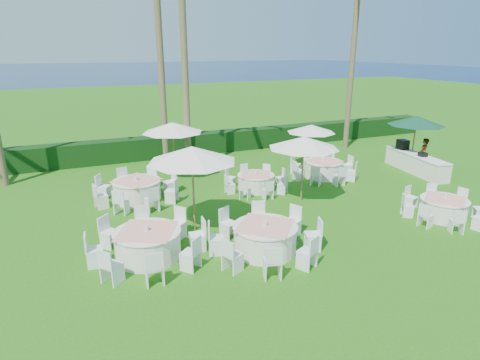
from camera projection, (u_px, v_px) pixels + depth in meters
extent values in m
plane|color=#1E6311|center=(293.00, 240.00, 13.02)|extent=(120.00, 120.00, 0.00)
cube|color=black|center=(189.00, 144.00, 23.32)|extent=(34.00, 1.00, 1.20)
plane|color=#060E42|center=(90.00, 72.00, 102.13)|extent=(260.00, 260.00, 0.00)
cylinder|color=white|center=(148.00, 245.00, 11.81)|extent=(1.90, 1.90, 0.83)
cylinder|color=white|center=(147.00, 232.00, 11.68)|extent=(1.98, 1.98, 0.03)
cube|color=#F59B8A|center=(147.00, 231.00, 11.67)|extent=(2.07, 2.07, 0.01)
cylinder|color=silver|center=(147.00, 228.00, 11.65)|extent=(0.13, 0.13, 0.18)
cube|color=white|center=(177.00, 223.00, 13.05)|extent=(0.65, 0.65, 0.99)
cube|color=white|center=(143.00, 222.00, 13.13)|extent=(0.50, 0.50, 0.99)
cube|color=white|center=(109.00, 232.00, 12.42)|extent=(0.65, 0.65, 0.99)
cube|color=white|center=(94.00, 250.00, 11.34)|extent=(0.50, 0.50, 0.99)
cube|color=white|center=(111.00, 265.00, 10.52)|extent=(0.65, 0.65, 0.99)
cube|color=white|center=(154.00, 267.00, 10.45)|extent=(0.50, 0.50, 0.99)
cube|color=white|center=(190.00, 253.00, 11.16)|extent=(0.65, 0.65, 0.99)
cube|color=white|center=(197.00, 235.00, 12.24)|extent=(0.50, 0.50, 0.99)
cylinder|color=white|center=(265.00, 239.00, 12.17)|extent=(1.90, 1.90, 0.82)
cylinder|color=white|center=(265.00, 226.00, 12.04)|extent=(1.98, 1.98, 0.03)
cube|color=#F59B8A|center=(265.00, 226.00, 12.03)|extent=(2.16, 2.16, 0.01)
cylinder|color=silver|center=(265.00, 223.00, 12.00)|extent=(0.13, 0.13, 0.18)
cube|color=white|center=(292.00, 221.00, 13.21)|extent=(0.62, 0.62, 0.99)
cube|color=white|center=(259.00, 217.00, 13.55)|extent=(0.58, 0.58, 0.99)
cube|color=white|center=(229.00, 223.00, 13.06)|extent=(0.62, 0.62, 0.99)
cube|color=white|center=(216.00, 238.00, 12.03)|extent=(0.58, 0.58, 0.99)
cube|color=white|center=(233.00, 255.00, 11.07)|extent=(0.62, 0.62, 0.99)
cube|color=white|center=(273.00, 261.00, 10.74)|extent=(0.58, 0.58, 0.99)
cube|color=white|center=(307.00, 252.00, 11.23)|extent=(0.62, 0.62, 0.99)
cube|color=white|center=(313.00, 235.00, 12.25)|extent=(0.58, 0.58, 0.99)
cylinder|color=white|center=(443.00, 209.00, 14.61)|extent=(1.61, 1.61, 0.70)
cylinder|color=white|center=(445.00, 200.00, 14.50)|extent=(1.68, 1.68, 0.03)
cube|color=#F59B8A|center=(445.00, 199.00, 14.49)|extent=(1.82, 1.82, 0.01)
cylinder|color=silver|center=(445.00, 197.00, 14.46)|extent=(0.11, 0.11, 0.15)
cube|color=white|center=(460.00, 199.00, 15.32)|extent=(0.48, 0.48, 0.84)
cube|color=white|center=(432.00, 195.00, 15.77)|extent=(0.53, 0.53, 0.84)
cube|color=white|center=(411.00, 197.00, 15.53)|extent=(0.48, 0.48, 0.84)
cube|color=white|center=(408.00, 205.00, 14.73)|extent=(0.53, 0.53, 0.84)
cube|color=white|center=(426.00, 215.00, 13.85)|extent=(0.48, 0.48, 0.84)
cube|color=white|center=(457.00, 221.00, 13.40)|extent=(0.53, 0.53, 0.84)
cube|color=white|center=(480.00, 218.00, 13.65)|extent=(0.48, 0.48, 0.84)
cube|color=white|center=(480.00, 209.00, 14.44)|extent=(0.53, 0.53, 0.84)
cylinder|color=white|center=(137.00, 191.00, 16.31)|extent=(1.87, 1.87, 0.81)
cylinder|color=white|center=(136.00, 181.00, 16.18)|extent=(1.95, 1.95, 0.03)
cube|color=#F59B8A|center=(136.00, 180.00, 16.17)|extent=(2.10, 2.10, 0.01)
cylinder|color=silver|center=(136.00, 178.00, 16.14)|extent=(0.13, 0.13, 0.17)
cube|color=white|center=(170.00, 182.00, 17.09)|extent=(0.54, 0.54, 0.97)
cube|color=white|center=(151.00, 178.00, 17.65)|extent=(0.63, 0.63, 0.97)
cube|color=white|center=(124.00, 180.00, 17.41)|extent=(0.54, 0.54, 0.97)
cube|color=white|center=(104.00, 187.00, 16.51)|extent=(0.63, 0.63, 0.97)
cube|color=white|center=(101.00, 196.00, 15.48)|extent=(0.54, 0.54, 0.97)
cube|color=white|center=(121.00, 202.00, 14.91)|extent=(0.63, 0.63, 0.97)
cube|color=white|center=(152.00, 199.00, 15.15)|extent=(0.54, 0.54, 0.97)
cube|color=white|center=(171.00, 191.00, 16.05)|extent=(0.63, 0.63, 0.97)
cylinder|color=white|center=(256.00, 182.00, 17.51)|extent=(1.55, 1.55, 0.67)
cylinder|color=white|center=(256.00, 175.00, 17.40)|extent=(1.62, 1.62, 0.03)
cube|color=#F59B8A|center=(256.00, 174.00, 17.39)|extent=(1.65, 1.65, 0.01)
cylinder|color=silver|center=(256.00, 172.00, 17.37)|extent=(0.11, 0.11, 0.14)
cube|color=white|center=(265.00, 173.00, 18.55)|extent=(0.53, 0.53, 0.81)
cube|color=white|center=(245.00, 173.00, 18.56)|extent=(0.39, 0.39, 0.81)
cube|color=white|center=(231.00, 178.00, 17.94)|extent=(0.53, 0.53, 0.81)
cube|color=white|center=(230.00, 184.00, 17.06)|extent=(0.39, 0.39, 0.81)
cube|color=white|center=(245.00, 190.00, 16.43)|extent=(0.53, 0.53, 0.81)
cube|color=white|center=(268.00, 190.00, 16.42)|extent=(0.39, 0.39, 0.81)
cube|color=white|center=(282.00, 185.00, 17.03)|extent=(0.53, 0.53, 0.81)
cube|color=white|center=(281.00, 178.00, 17.91)|extent=(0.39, 0.39, 0.81)
cylinder|color=white|center=(323.00, 169.00, 19.28)|extent=(1.74, 1.74, 0.76)
cylinder|color=white|center=(323.00, 161.00, 19.16)|extent=(1.81, 1.81, 0.03)
cube|color=#F59B8A|center=(323.00, 161.00, 19.15)|extent=(1.80, 1.80, 0.01)
cylinder|color=silver|center=(324.00, 159.00, 19.12)|extent=(0.12, 0.12, 0.16)
cube|color=white|center=(347.00, 165.00, 19.71)|extent=(0.44, 0.44, 0.91)
cube|color=white|center=(329.00, 161.00, 20.43)|extent=(0.60, 0.60, 0.91)
cube|color=white|center=(309.00, 161.00, 20.46)|extent=(0.44, 0.44, 0.91)
cube|color=white|center=(296.00, 165.00, 19.79)|extent=(0.60, 0.60, 0.91)
cube|color=white|center=(298.00, 171.00, 18.80)|extent=(0.44, 0.44, 0.91)
cube|color=white|center=(316.00, 176.00, 18.08)|extent=(0.60, 0.60, 0.91)
cube|color=white|center=(339.00, 176.00, 18.05)|extent=(0.44, 0.44, 0.91)
cube|color=white|center=(352.00, 171.00, 18.72)|extent=(0.60, 0.60, 0.91)
cylinder|color=brown|center=(193.00, 192.00, 13.24)|extent=(0.07, 0.07, 2.83)
cone|color=white|center=(192.00, 154.00, 12.84)|extent=(2.93, 2.93, 0.51)
sphere|color=brown|center=(192.00, 149.00, 12.79)|extent=(0.11, 0.11, 0.11)
cylinder|color=brown|center=(302.00, 171.00, 15.97)|extent=(0.06, 0.06, 2.55)
cone|color=white|center=(304.00, 142.00, 15.61)|extent=(2.81, 2.81, 0.46)
sphere|color=brown|center=(304.00, 138.00, 15.56)|extent=(0.10, 0.10, 0.10)
cylinder|color=brown|center=(174.00, 152.00, 18.71)|extent=(0.06, 0.06, 2.60)
cone|color=white|center=(172.00, 127.00, 18.35)|extent=(2.80, 2.80, 0.47)
sphere|color=brown|center=(172.00, 124.00, 18.30)|extent=(0.10, 0.10, 0.10)
cylinder|color=brown|center=(310.00, 148.00, 20.47)|extent=(0.05, 0.05, 2.18)
cone|color=white|center=(311.00, 129.00, 20.16)|extent=(2.44, 2.44, 0.39)
sphere|color=brown|center=(311.00, 126.00, 20.12)|extent=(0.09, 0.09, 0.09)
cylinder|color=brown|center=(413.00, 143.00, 20.48)|extent=(0.06, 0.06, 2.60)
cone|color=#113E2A|center=(417.00, 120.00, 20.11)|extent=(2.80, 2.80, 0.47)
sphere|color=brown|center=(417.00, 117.00, 20.06)|extent=(0.10, 0.10, 0.10)
cube|color=white|center=(416.00, 164.00, 19.98)|extent=(1.30, 3.97, 0.88)
cube|color=white|center=(417.00, 155.00, 19.83)|extent=(1.36, 4.03, 0.04)
cube|color=black|center=(403.00, 144.00, 20.82)|extent=(0.51, 0.59, 0.49)
cube|color=black|center=(423.00, 154.00, 19.44)|extent=(0.38, 0.38, 0.20)
imported|color=gray|center=(423.00, 154.00, 20.15)|extent=(0.72, 0.62, 1.66)
cylinder|color=brown|center=(161.00, 73.00, 19.66)|extent=(0.32, 0.32, 9.49)
cylinder|color=brown|center=(184.00, 57.00, 18.64)|extent=(0.32, 0.32, 11.07)
cylinder|color=brown|center=(352.00, 60.00, 23.54)|extent=(0.32, 0.32, 10.48)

